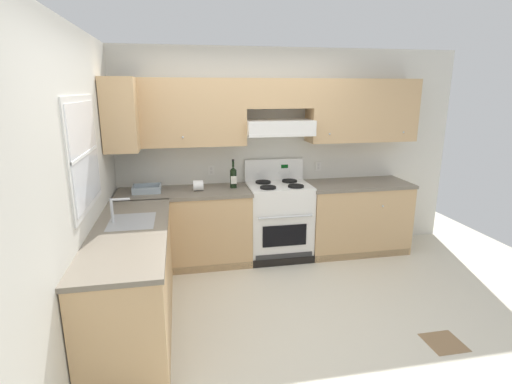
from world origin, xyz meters
name	(u,v)px	position (x,y,z in m)	size (l,w,h in m)	color
ground_plane	(272,311)	(0.00, 0.00, 0.00)	(7.04, 7.04, 0.00)	beige
floor_accent_tile	(444,342)	(1.30, -0.75, 0.00)	(0.30, 0.30, 0.01)	olive
wall_back	(277,137)	(0.41, 1.53, 1.48)	(4.68, 0.57, 2.55)	silver
wall_left	(85,176)	(-1.59, 0.23, 1.34)	(0.47, 4.00, 2.55)	silver
counter_back_run	(267,223)	(0.23, 1.24, 0.45)	(3.60, 0.65, 0.91)	tan
counter_left_run	(133,279)	(-1.24, 0.00, 0.46)	(0.63, 1.91, 1.13)	tan
stove	(279,220)	(0.38, 1.25, 0.48)	(0.76, 0.62, 1.20)	white
wine_bottle	(233,177)	(-0.18, 1.29, 1.04)	(0.08, 0.08, 0.35)	black
bowl	(147,190)	(-1.18, 1.28, 0.94)	(0.32, 0.26, 0.08)	#9EADB7
paper_towel_roll	(198,186)	(-0.60, 1.23, 0.97)	(0.12, 0.12, 0.12)	white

